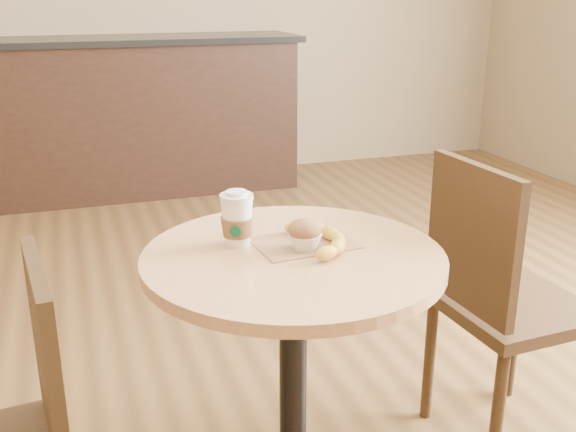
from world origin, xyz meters
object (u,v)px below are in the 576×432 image
object	(u,v)px
chair_right	(499,296)
banana	(323,238)
cafe_table	(293,330)
coffee_cup	(237,221)
muffin	(305,234)

from	to	relation	value
chair_right	banana	world-z (taller)	chair_right
cafe_table	coffee_cup	distance (m)	0.31
cafe_table	muffin	bearing A→B (deg)	19.70
chair_right	muffin	size ratio (longest dim) A/B	10.81
cafe_table	muffin	xyz separation A→B (m)	(0.03, 0.01, 0.25)
coffee_cup	cafe_table	bearing A→B (deg)	-20.49
cafe_table	coffee_cup	world-z (taller)	coffee_cup
coffee_cup	muffin	xyz separation A→B (m)	(0.15, -0.08, -0.02)
cafe_table	chair_right	world-z (taller)	chair_right
cafe_table	muffin	distance (m)	0.25
chair_right	banana	xyz separation A→B (m)	(-0.58, -0.07, 0.27)
chair_right	muffin	bearing A→B (deg)	93.41
chair_right	muffin	xyz separation A→B (m)	(-0.63, -0.08, 0.29)
coffee_cup	banana	xyz separation A→B (m)	(0.19, -0.08, -0.04)
coffee_cup	chair_right	bearing A→B (deg)	19.77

